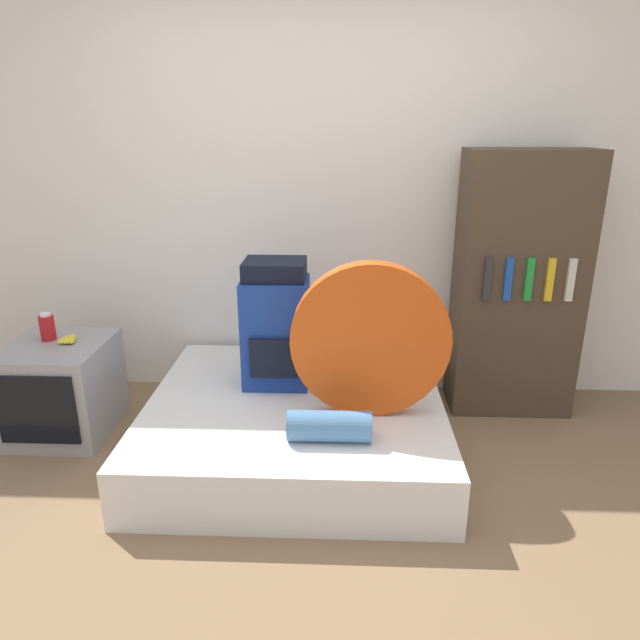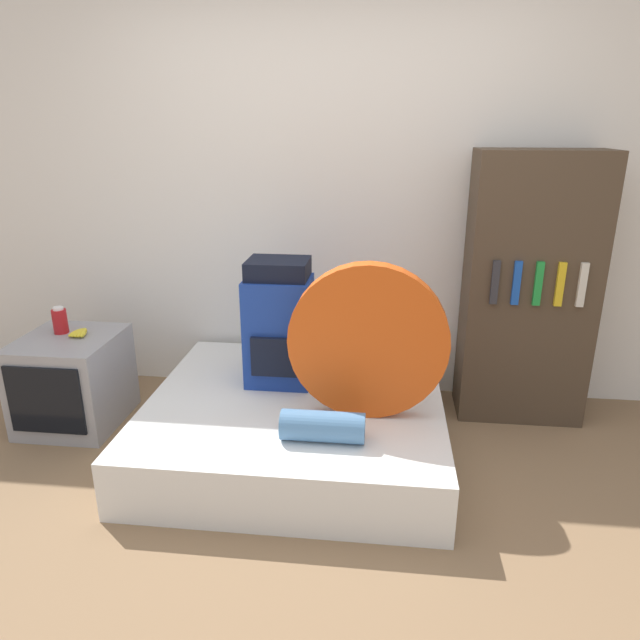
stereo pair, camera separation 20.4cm
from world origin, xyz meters
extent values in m
plane|color=#846647|center=(0.00, 0.00, 0.00)|extent=(16.00, 16.00, 0.00)
cube|color=white|center=(0.00, 1.66, 1.30)|extent=(8.00, 0.05, 2.60)
cube|color=white|center=(-0.10, 0.84, 0.15)|extent=(1.58, 1.49, 0.30)
cube|color=navy|center=(-0.22, 1.04, 0.61)|extent=(0.36, 0.30, 0.61)
cube|color=black|center=(-0.22, 1.06, 0.97)|extent=(0.33, 0.27, 0.10)
cube|color=black|center=(-0.22, 0.88, 0.52)|extent=(0.25, 0.03, 0.22)
cylinder|color=#D14C14|center=(0.29, 0.70, 0.70)|extent=(0.79, 0.10, 0.79)
cylinder|color=teal|center=(0.10, 0.41, 0.38)|extent=(0.39, 0.15, 0.15)
cube|color=#939399|center=(-1.46, 0.97, 0.27)|extent=(0.54, 0.57, 0.54)
cube|color=black|center=(-1.46, 0.68, 0.29)|extent=(0.43, 0.02, 0.39)
cylinder|color=#B2191E|center=(-1.53, 1.04, 0.61)|extent=(0.08, 0.08, 0.14)
cylinder|color=white|center=(-1.53, 1.04, 0.69)|extent=(0.06, 0.06, 0.02)
ellipsoid|color=yellow|center=(-1.41, 1.02, 0.56)|extent=(0.07, 0.14, 0.03)
ellipsoid|color=yellow|center=(-1.40, 1.02, 0.56)|extent=(0.05, 0.14, 0.03)
ellipsoid|color=yellow|center=(-1.40, 1.02, 0.56)|extent=(0.03, 0.13, 0.03)
ellipsoid|color=yellow|center=(-1.39, 1.02, 0.56)|extent=(0.05, 0.14, 0.03)
ellipsoid|color=yellow|center=(-1.38, 1.02, 0.56)|extent=(0.07, 0.14, 0.03)
cube|color=#473828|center=(1.20, 1.40, 0.79)|extent=(0.72, 0.36, 1.59)
cube|color=#2D2D33|center=(0.97, 1.21, 0.88)|extent=(0.04, 0.02, 0.25)
cube|color=#194CB2|center=(1.08, 1.21, 0.88)|extent=(0.04, 0.02, 0.25)
cube|color=#1E8E38|center=(1.20, 1.21, 0.88)|extent=(0.04, 0.02, 0.25)
cube|color=gold|center=(1.31, 1.21, 0.88)|extent=(0.04, 0.02, 0.25)
cube|color=beige|center=(1.43, 1.21, 0.88)|extent=(0.04, 0.02, 0.25)
camera|label=1|loc=(0.15, -1.94, 1.72)|focal=32.00mm
camera|label=2|loc=(0.35, -1.92, 1.72)|focal=32.00mm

